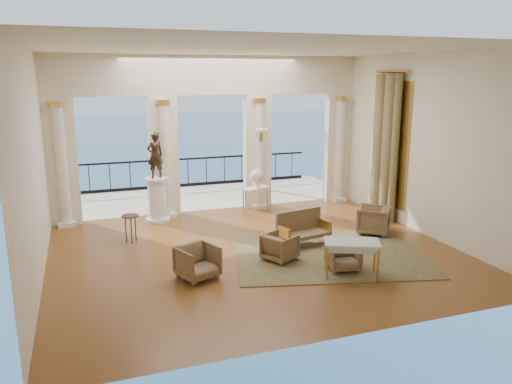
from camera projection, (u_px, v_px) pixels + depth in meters
name	position (u px, v px, depth m)	size (l,w,h in m)	color
floor	(256.00, 253.00, 11.40)	(9.00, 9.00, 0.00)	#4C2B13
room_walls	(275.00, 132.00, 9.71)	(9.00, 9.00, 9.00)	beige
arcade	(212.00, 124.00, 14.31)	(9.00, 0.56, 4.50)	beige
terrace	(199.00, 197.00, 16.73)	(10.00, 3.60, 0.10)	#BCB59E
balustrade	(188.00, 175.00, 18.09)	(9.00, 0.06, 1.03)	black
palm_tree	(247.00, 71.00, 17.16)	(2.00, 2.00, 4.50)	#4C3823
sea	(109.00, 149.00, 67.83)	(160.00, 160.00, 0.00)	#215492
curtain	(385.00, 147.00, 13.70)	(0.33, 1.40, 4.09)	brown
window_frame	(391.00, 144.00, 13.74)	(0.04, 1.60, 3.40)	gold
wall_sconce	(261.00, 136.00, 14.56)	(0.30, 0.11, 0.33)	gold
rug	(328.00, 254.00, 11.28)	(4.19, 3.26, 0.02)	#30381B
armchair_a	(198.00, 260.00, 9.92)	(0.72, 0.67, 0.74)	#4C3C24
armchair_b	(343.00, 255.00, 10.35)	(0.63, 0.59, 0.65)	#4C3C24
armchair_c	(373.00, 219.00, 12.69)	(0.76, 0.71, 0.78)	#4C3C24
armchair_d	(280.00, 246.00, 10.88)	(0.64, 0.60, 0.66)	#4C3C24
settee	(302.00, 228.00, 11.83)	(1.34, 0.76, 0.83)	#4C3C24
game_table	(352.00, 245.00, 9.91)	(1.23, 0.99, 0.74)	silver
pedestal	(157.00, 200.00, 13.73)	(0.67, 0.67, 1.22)	silver
statue	(155.00, 155.00, 13.44)	(0.45, 0.30, 1.24)	#2F2015
console_table	(257.00, 192.00, 14.40)	(0.90, 0.64, 0.80)	silver
urn	(257.00, 177.00, 14.30)	(0.39, 0.39, 0.52)	white
side_table	(130.00, 219.00, 11.99)	(0.42, 0.42, 0.68)	black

